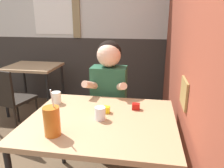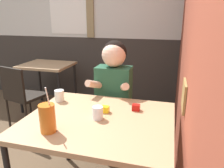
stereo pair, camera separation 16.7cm
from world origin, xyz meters
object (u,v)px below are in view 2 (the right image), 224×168
at_px(cocktail_pitcher, 47,118).
at_px(background_table, 47,70).
at_px(chair_near_window, 21,93).
at_px(main_table, 99,126).
at_px(person_seated, 114,96).

bearing_deg(cocktail_pitcher, background_table, 121.73).
bearing_deg(chair_near_window, background_table, 105.73).
relative_size(main_table, cocktail_pitcher, 3.48).
relative_size(chair_near_window, cocktail_pitcher, 2.79).
relative_size(background_table, chair_near_window, 0.88).
xyz_separation_m(chair_near_window, cocktail_pitcher, (1.10, -1.14, 0.33)).
xyz_separation_m(main_table, background_table, (-1.38, 1.55, -0.04)).
xyz_separation_m(main_table, cocktail_pitcher, (-0.25, -0.27, 0.16)).
bearing_deg(main_table, background_table, 131.54).
relative_size(main_table, background_table, 1.42).
relative_size(main_table, chair_near_window, 1.25).
relative_size(person_seated, cocktail_pitcher, 4.02).
distance_m(main_table, chair_near_window, 1.62).
xyz_separation_m(background_table, cocktail_pitcher, (1.12, -1.82, 0.19)).
height_order(chair_near_window, person_seated, person_seated).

